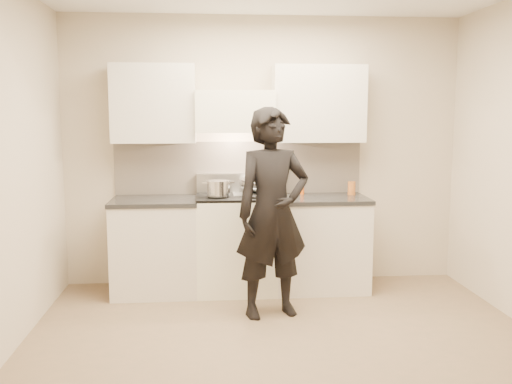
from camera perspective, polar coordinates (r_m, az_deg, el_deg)
ground_plane at (r=4.43m, az=3.01°, el=-15.16°), size 4.00×4.00×0.00m
room_shell at (r=4.44m, az=1.75°, el=6.14°), size 4.04×3.54×2.70m
stove at (r=5.61m, az=-2.02°, el=-5.09°), size 0.76×0.65×0.96m
counter_right at (r=5.71m, az=6.35°, el=-5.04°), size 0.92×0.67×0.92m
counter_left at (r=5.63m, az=-10.01°, el=-5.30°), size 0.82×0.67×0.92m
wok at (r=5.64m, az=-0.08°, el=0.90°), size 0.33×0.41×0.27m
stock_pot at (r=5.41m, az=-3.78°, el=0.40°), size 0.30×0.23×0.14m
utensil_crock at (r=5.79m, az=2.41°, el=0.77°), size 0.12×0.12×0.32m
spice_jar at (r=5.79m, az=4.64°, el=0.24°), size 0.04×0.04×0.09m
oil_glass at (r=5.81m, az=9.53°, el=0.39°), size 0.08×0.08×0.13m
person at (r=4.84m, az=1.66°, el=-2.12°), size 0.74×0.59×1.79m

